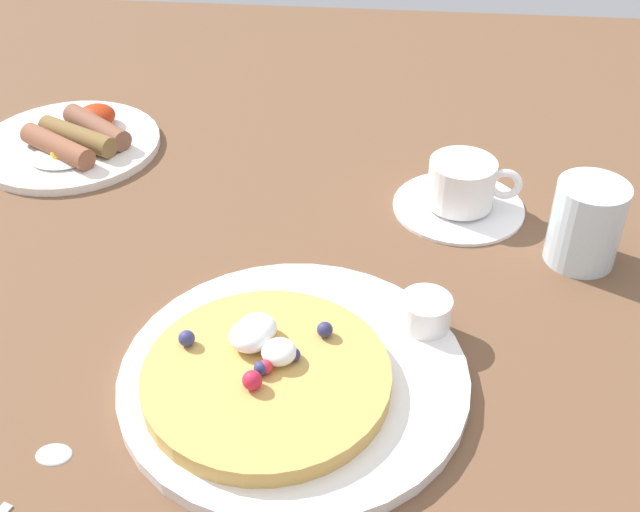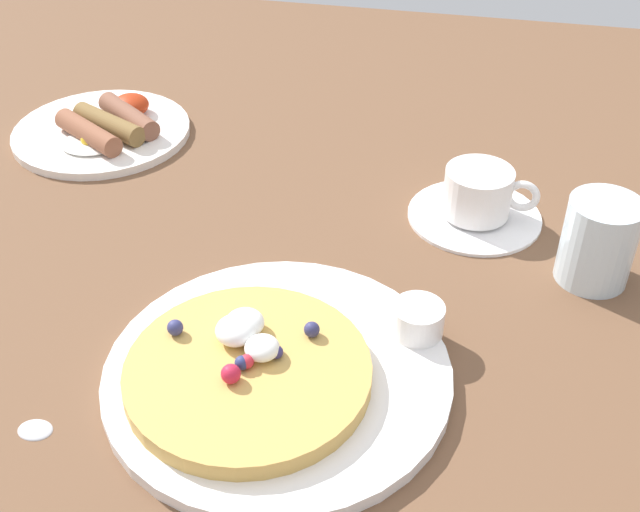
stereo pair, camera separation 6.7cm
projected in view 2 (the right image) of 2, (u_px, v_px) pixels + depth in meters
The scene contains 9 objects.
ground_plane at pixel (260, 294), 0.79m from camera, with size 2.01×1.52×0.03m, color brown.
pancake_plate at pixel (278, 373), 0.67m from camera, with size 0.29×0.29×0.01m, color white.
pancake_with_berries at pixel (248, 369), 0.65m from camera, with size 0.20×0.20×0.04m.
syrup_ramekin at pixel (418, 319), 0.69m from camera, with size 0.05×0.05×0.03m.
breakfast_plate at pixel (102, 132), 1.01m from camera, with size 0.22×0.22×0.01m, color white.
fried_breakfast at pixel (111, 122), 0.99m from camera, with size 0.13×0.14×0.03m.
coffee_saucer at pixel (474, 215), 0.86m from camera, with size 0.14×0.14×0.01m, color white.
coffee_cup at pixel (479, 191), 0.85m from camera, with size 0.10×0.07×0.05m.
water_glass at pixel (598, 241), 0.76m from camera, with size 0.07×0.07×0.09m, color silver.
Camera 2 is at (0.18, -0.58, 0.49)m, focal length 44.89 mm.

